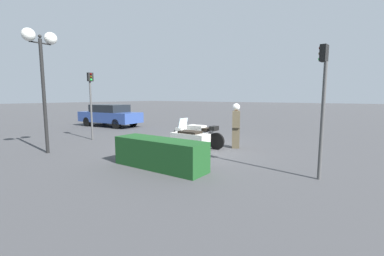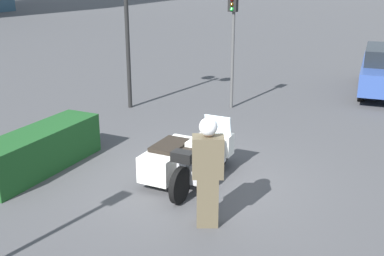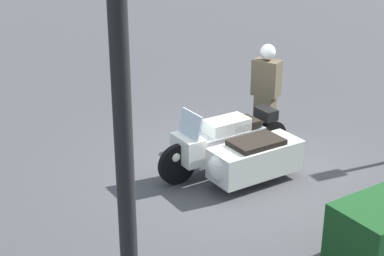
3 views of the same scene
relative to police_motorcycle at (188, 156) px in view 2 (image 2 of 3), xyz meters
name	(u,v)px [view 2 (image 2 of 3)]	position (x,y,z in m)	size (l,w,h in m)	color
ground_plane	(194,181)	(-0.09, -0.17, -0.47)	(160.00, 160.00, 0.00)	#424244
police_motorcycle	(188,156)	(0.00, 0.00, 0.00)	(2.57, 1.25, 1.16)	black
officer_rider	(208,170)	(-1.46, -1.07, 0.48)	(0.48, 0.57, 1.81)	brown
hedge_bush_curbside	(40,150)	(-0.92, 2.91, -0.04)	(2.95, 0.85, 0.86)	#19471E
traffic_light_near	(233,36)	(5.09, 1.07, 1.65)	(0.23, 0.27, 3.20)	#4C4C4C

